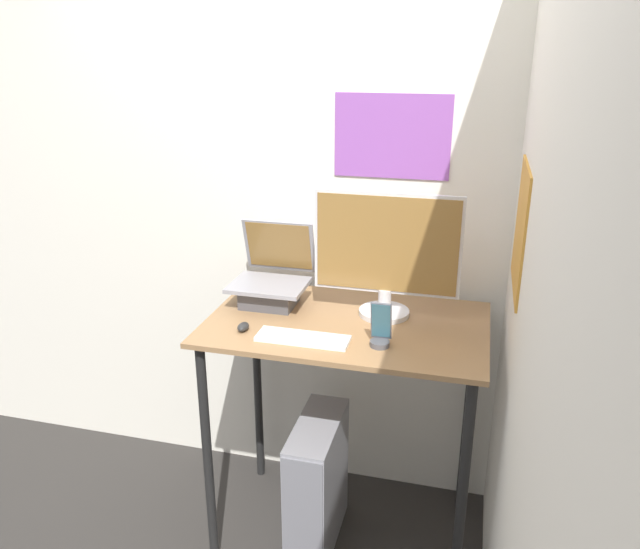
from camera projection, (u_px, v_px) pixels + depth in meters
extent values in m
cube|color=silver|center=(369.00, 215.00, 2.62)|extent=(6.00, 0.05, 2.60)
cube|color=purple|center=(392.00, 136.00, 2.45)|extent=(0.46, 0.01, 0.33)
cube|color=silver|center=(530.00, 293.00, 1.80)|extent=(0.05, 6.00, 2.60)
cube|color=gold|center=(521.00, 229.00, 2.00)|extent=(0.01, 0.42, 0.41)
cube|color=#936D47|center=(347.00, 324.00, 2.35)|extent=(1.05, 0.66, 0.02)
cylinder|color=black|center=(208.00, 459.00, 2.38)|extent=(0.04, 0.04, 0.97)
cylinder|color=black|center=(462.00, 502.00, 2.16)|extent=(0.04, 0.04, 0.97)
cylinder|color=black|center=(258.00, 386.00, 2.89)|extent=(0.04, 0.04, 0.97)
cylinder|color=black|center=(468.00, 415.00, 2.67)|extent=(0.04, 0.04, 0.97)
cube|color=#4C4C51|center=(269.00, 296.00, 2.48)|extent=(0.21, 0.16, 0.08)
cube|color=gray|center=(269.00, 285.00, 2.47)|extent=(0.30, 0.23, 0.02)
cube|color=gray|center=(279.00, 246.00, 2.56)|extent=(0.30, 0.07, 0.22)
cube|color=olive|center=(279.00, 246.00, 2.55)|extent=(0.27, 0.06, 0.20)
cylinder|color=silver|center=(384.00, 312.00, 2.41)|extent=(0.19, 0.19, 0.02)
cylinder|color=silver|center=(385.00, 300.00, 2.39)|extent=(0.05, 0.05, 0.08)
cube|color=silver|center=(387.00, 244.00, 2.32)|extent=(0.55, 0.01, 0.39)
cube|color=olive|center=(387.00, 244.00, 2.31)|extent=(0.53, 0.01, 0.36)
cube|color=white|center=(303.00, 338.00, 2.20)|extent=(0.33, 0.11, 0.01)
cube|color=silver|center=(303.00, 336.00, 2.20)|extent=(0.30, 0.09, 0.00)
ellipsoid|color=#262626|center=(243.00, 327.00, 2.27)|extent=(0.04, 0.06, 0.03)
cylinder|color=#4C4C51|center=(380.00, 344.00, 2.16)|extent=(0.07, 0.07, 0.02)
cube|color=#4C515B|center=(381.00, 321.00, 2.14)|extent=(0.07, 0.04, 0.14)
cube|color=#336072|center=(381.00, 321.00, 2.14)|extent=(0.06, 0.03, 0.13)
cube|color=gray|center=(317.00, 483.00, 2.56)|extent=(0.17, 0.44, 0.56)
cube|color=slate|center=(302.00, 520.00, 2.36)|extent=(0.16, 0.01, 0.54)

